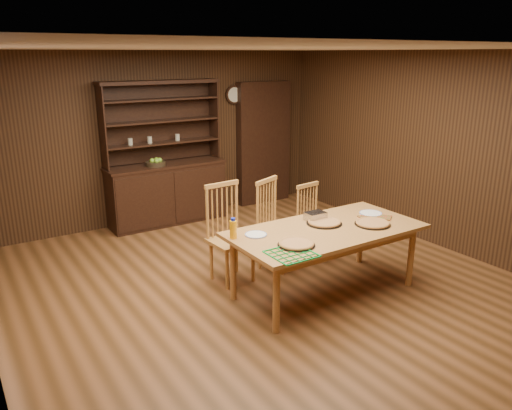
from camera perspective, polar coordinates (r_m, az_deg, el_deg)
floor at (r=5.76m, az=1.04°, el=-9.39°), size 6.00×6.00×0.00m
room_shell at (r=5.25m, az=1.13°, el=6.23°), size 6.00×6.00×6.00m
china_hutch at (r=7.85m, az=-10.21°, el=2.24°), size 1.84×0.52×2.17m
doorway at (r=8.75m, az=0.85°, el=7.07°), size 1.00×0.18×2.10m
wall_clock at (r=8.41m, az=-2.54°, el=12.48°), size 0.30×0.05×0.30m
dining_table at (r=5.44m, az=7.99°, el=-3.38°), size 2.11×1.06×0.75m
chair_left at (r=5.77m, az=-3.29°, el=-2.76°), size 0.50×0.48×1.14m
chair_center at (r=6.11m, az=1.98°, el=-1.82°), size 0.59×0.58×1.11m
chair_right at (r=6.47m, az=6.38°, el=-1.57°), size 0.44×0.42×0.96m
pizza_left at (r=4.91m, az=4.63°, el=-4.45°), size 0.37×0.37×0.04m
pizza_right at (r=5.62m, az=13.18°, el=-2.04°), size 0.39×0.39×0.04m
pizza_center at (r=5.55m, az=7.80°, el=-1.98°), size 0.39×0.39×0.04m
cooling_rack at (r=4.70m, az=4.08°, el=-5.55°), size 0.49×0.49×0.02m
plate_left at (r=5.16m, az=-0.01°, el=-3.41°), size 0.23×0.23×0.02m
plate_right at (r=5.99m, az=12.97°, el=-0.93°), size 0.27×0.27×0.02m
foil_dish at (r=5.66m, az=6.80°, el=-1.27°), size 0.23×0.17×0.09m
juice_bottle at (r=5.06m, az=-2.62°, el=-2.76°), size 0.07×0.07×0.22m
pot_holder_a at (r=5.88m, az=14.32°, el=-1.38°), size 0.25×0.25×0.01m
pot_holder_b at (r=5.84m, az=12.69°, el=-1.41°), size 0.22×0.22×0.01m
fruit_bowl at (r=7.64m, az=-11.39°, el=4.74°), size 0.30×0.30×0.12m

